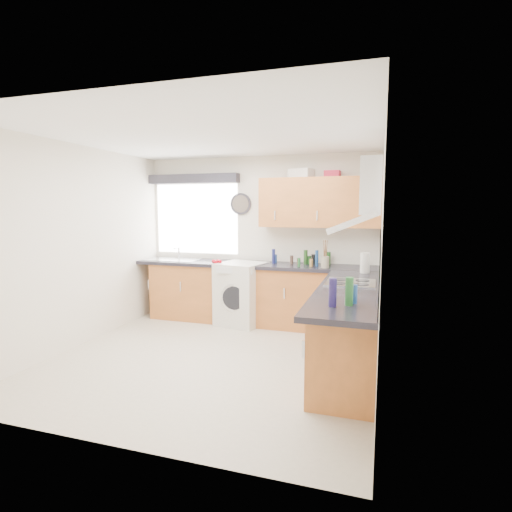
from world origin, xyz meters
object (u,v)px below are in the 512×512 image
(washing_machine, at_px, (241,294))
(oven, at_px, (349,326))
(extractor_hood, at_px, (363,203))
(upper_cabinets, at_px, (319,203))

(washing_machine, bearing_deg, oven, -21.72)
(extractor_hood, relative_size, washing_machine, 0.85)
(extractor_hood, xyz_separation_m, upper_cabinets, (-0.65, 1.33, 0.03))
(upper_cabinets, relative_size, washing_machine, 1.85)
(washing_machine, bearing_deg, upper_cabinets, 23.53)
(oven, relative_size, extractor_hood, 1.09)
(oven, relative_size, washing_machine, 0.92)
(upper_cabinets, distance_m, washing_machine, 1.75)
(oven, bearing_deg, extractor_hood, -0.00)
(oven, relative_size, upper_cabinets, 0.50)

